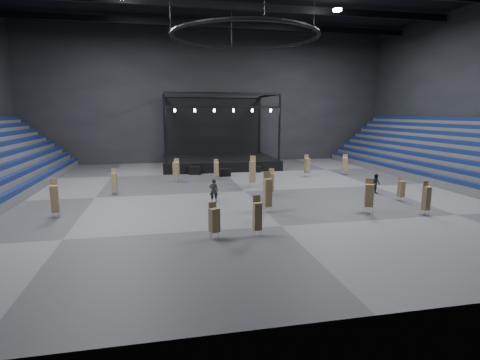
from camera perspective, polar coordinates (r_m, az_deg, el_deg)
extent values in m
plane|color=#4D4D4F|center=(33.06, 0.69, -1.74)|extent=(50.00, 50.00, 0.00)
cube|color=black|center=(53.09, -4.28, 12.51)|extent=(50.00, 0.20, 18.00)
cube|color=black|center=(12.85, 22.58, 19.12)|extent=(50.00, 0.20, 18.00)
cube|color=#0C1735|center=(34.02, -30.66, -1.21)|extent=(0.59, 40.00, 0.40)
cube|color=#0C1735|center=(34.20, -32.19, -0.02)|extent=(0.59, 40.00, 0.40)
cube|color=#48484B|center=(42.94, 29.82, 0.18)|extent=(7.20, 40.00, 0.75)
cube|color=#0C1735|center=(40.76, 26.42, 0.82)|extent=(0.59, 40.00, 0.40)
cube|color=#48484B|center=(43.18, 30.31, 0.70)|extent=(6.30, 40.00, 1.50)
cube|color=#0C1735|center=(41.22, 27.49, 1.89)|extent=(0.59, 40.00, 0.40)
cube|color=#48484B|center=(43.44, 30.79, 1.20)|extent=(5.40, 40.00, 2.25)
cube|color=#0C1735|center=(41.71, 28.54, 2.92)|extent=(0.59, 40.00, 0.40)
cube|color=#48484B|center=(43.69, 31.27, 1.70)|extent=(4.50, 40.00, 3.00)
cube|color=#0C1735|center=(42.22, 29.56, 3.94)|extent=(0.59, 40.00, 0.40)
cube|color=#48484B|center=(43.96, 31.75, 2.19)|extent=(3.60, 40.00, 3.75)
cube|color=#0C1735|center=(42.76, 30.56, 4.92)|extent=(0.59, 40.00, 0.40)
cube|color=#48484B|center=(44.22, 32.22, 2.68)|extent=(2.70, 40.00, 4.50)
cube|color=#0C1735|center=(43.32, 31.53, 5.88)|extent=(0.59, 40.00, 0.40)
cube|color=#48484B|center=(44.50, 32.68, 3.16)|extent=(1.80, 40.00, 5.25)
cube|color=#0C1735|center=(43.91, 32.49, 6.81)|extent=(0.59, 40.00, 0.40)
cube|color=black|center=(48.01, -3.29, 2.72)|extent=(14.00, 10.00, 1.20)
cube|color=black|center=(52.38, -4.12, 8.39)|extent=(13.30, 0.30, 8.00)
cylinder|color=black|center=(42.53, -11.33, 7.67)|extent=(0.24, 0.24, 7.80)
cylinder|color=black|center=(51.72, -11.43, 8.08)|extent=(0.24, 0.24, 7.80)
cylinder|color=black|center=(44.63, 6.03, 7.92)|extent=(0.24, 0.24, 7.80)
cylinder|color=black|center=(53.47, 3.01, 8.33)|extent=(0.24, 0.24, 7.80)
cube|color=black|center=(43.11, -2.48, 13.07)|extent=(13.40, 0.25, 0.25)
cube|color=black|center=(52.20, -4.15, 12.55)|extent=(13.40, 0.25, 0.25)
cube|color=black|center=(43.06, -2.46, 11.08)|extent=(13.40, 0.20, 0.20)
cylinder|color=white|center=(42.51, -9.92, 10.41)|extent=(0.24, 0.24, 0.35)
cylinder|color=white|center=(42.65, -6.91, 10.48)|extent=(0.24, 0.24, 0.35)
cylinder|color=white|center=(42.89, -3.94, 10.53)|extent=(0.24, 0.24, 0.35)
cylinder|color=white|center=(43.25, -1.00, 10.55)|extent=(0.24, 0.24, 0.35)
cylinder|color=white|center=(43.71, 1.89, 10.54)|extent=(0.24, 0.24, 0.35)
cylinder|color=white|center=(44.28, 4.70, 10.51)|extent=(0.24, 0.24, 0.35)
torus|color=black|center=(32.93, 0.74, 20.99)|extent=(12.30, 12.30, 0.30)
cylinder|color=black|center=(35.22, 11.26, 24.25)|extent=(0.04, 0.04, 5.00)
cylinder|color=black|center=(39.20, -1.31, 22.97)|extent=(0.04, 0.04, 5.00)
cylinder|color=black|center=(32.77, -10.66, 25.37)|extent=(0.04, 0.04, 5.00)
cube|color=black|center=(40.56, -1.60, 25.00)|extent=(49.00, 0.35, 0.70)
cube|color=black|center=(48.23, -3.41, 22.59)|extent=(49.00, 0.35, 0.70)
cube|color=white|center=(40.61, 14.62, 23.80)|extent=(0.60, 0.60, 0.25)
cube|color=black|center=(42.27, -6.85, 1.43)|extent=(1.47, 1.03, 0.89)
cube|color=black|center=(40.83, -2.31, 1.14)|extent=(1.26, 0.66, 0.82)
cube|color=black|center=(43.71, 2.49, 1.66)|extent=(1.18, 0.90, 0.70)
cylinder|color=silver|center=(37.83, -9.99, -0.01)|extent=(0.03, 0.03, 0.46)
cylinder|color=silver|center=(38.26, -10.01, 0.10)|extent=(0.03, 0.03, 0.46)
cylinder|color=silver|center=(37.85, -9.33, 0.01)|extent=(0.03, 0.03, 0.46)
cylinder|color=silver|center=(38.28, -9.36, 0.12)|extent=(0.03, 0.03, 0.46)
cube|color=tan|center=(37.90, -9.72, 1.53)|extent=(0.71, 0.71, 1.52)
cube|color=tan|center=(38.01, -9.64, 2.65)|extent=(0.52, 0.24, 0.84)
cylinder|color=silver|center=(34.83, 1.64, -0.75)|extent=(0.03, 0.03, 0.44)
cylinder|color=silver|center=(35.24, 1.48, -0.62)|extent=(0.03, 0.03, 0.44)
cylinder|color=silver|center=(34.93, 2.31, -0.72)|extent=(0.03, 0.03, 0.44)
cylinder|color=silver|center=(35.33, 2.15, -0.60)|extent=(0.03, 0.03, 0.44)
cube|color=tan|center=(34.88, 1.91, 1.28)|extent=(0.70, 0.70, 1.98)
cube|color=tan|center=(34.96, 1.98, 2.86)|extent=(0.50, 0.26, 1.09)
cylinder|color=silver|center=(27.46, -26.68, -4.91)|extent=(0.03, 0.03, 0.39)
cylinder|color=silver|center=(27.81, -26.49, -4.72)|extent=(0.03, 0.03, 0.39)
cylinder|color=silver|center=(27.37, -25.93, -4.90)|extent=(0.03, 0.03, 0.39)
cylinder|color=silver|center=(27.72, -25.74, -4.70)|extent=(0.03, 0.03, 0.39)
cube|color=tan|center=(27.35, -26.39, -2.60)|extent=(0.53, 0.53, 1.78)
cube|color=tan|center=(27.38, -26.48, -0.79)|extent=(0.45, 0.12, 0.98)
cylinder|color=silver|center=(31.87, 23.19, -2.70)|extent=(0.03, 0.03, 0.35)
cylinder|color=silver|center=(32.14, 22.85, -2.58)|extent=(0.03, 0.03, 0.35)
cylinder|color=silver|center=(32.06, 23.69, -2.67)|extent=(0.03, 0.03, 0.35)
cylinder|color=silver|center=(32.33, 23.34, -2.54)|extent=(0.03, 0.03, 0.35)
cube|color=tan|center=(31.94, 23.37, -1.24)|extent=(0.51, 0.51, 1.23)
cube|color=tan|center=(31.96, 23.20, -0.19)|extent=(0.41, 0.15, 0.68)
cylinder|color=silver|center=(27.19, 18.80, -4.43)|extent=(0.03, 0.03, 0.45)
cylinder|color=silver|center=(27.55, 18.35, -4.22)|extent=(0.03, 0.03, 0.45)
cylinder|color=silver|center=(27.41, 19.58, -4.36)|extent=(0.03, 0.03, 0.45)
cylinder|color=silver|center=(27.76, 19.12, -4.15)|extent=(0.03, 0.03, 0.45)
cube|color=tan|center=(27.25, 19.08, -2.23)|extent=(0.71, 0.71, 1.57)
cube|color=tan|center=(27.33, 19.11, -0.63)|extent=(0.51, 0.26, 0.86)
cylinder|color=silver|center=(26.02, 3.89, -4.59)|extent=(0.03, 0.03, 0.41)
cylinder|color=silver|center=(26.38, 3.66, -4.38)|extent=(0.03, 0.03, 0.41)
cylinder|color=silver|center=(26.12, 4.72, -4.54)|extent=(0.03, 0.03, 0.41)
cylinder|color=silver|center=(26.48, 4.48, -4.33)|extent=(0.03, 0.03, 0.41)
cube|color=tan|center=(25.98, 4.23, -1.94)|extent=(0.54, 0.54, 1.95)
cube|color=tan|center=(25.99, 4.09, 0.15)|extent=(0.48, 0.10, 1.07)
cylinder|color=silver|center=(21.10, 2.30, -8.20)|extent=(0.03, 0.03, 0.36)
cylinder|color=silver|center=(21.42, 2.08, -7.92)|extent=(0.03, 0.03, 0.36)
cylinder|color=silver|center=(21.18, 3.22, -8.14)|extent=(0.03, 0.03, 0.36)
cylinder|color=silver|center=(21.50, 2.98, -7.85)|extent=(0.03, 0.03, 0.36)
cube|color=tan|center=(21.02, 2.67, -5.53)|extent=(0.46, 0.46, 1.57)
cube|color=tan|center=(21.00, 2.54, -3.47)|extent=(0.42, 0.07, 0.86)
cylinder|color=silver|center=(38.64, -3.86, 0.29)|extent=(0.03, 0.03, 0.40)
cylinder|color=silver|center=(39.01, -3.94, 0.38)|extent=(0.03, 0.03, 0.40)
cylinder|color=silver|center=(38.69, -3.30, 0.31)|extent=(0.03, 0.03, 0.40)
cylinder|color=silver|center=(39.06, -3.39, 0.40)|extent=(0.03, 0.03, 0.40)
cube|color=tan|center=(38.71, -3.64, 1.65)|extent=(0.53, 0.53, 1.40)
cube|color=tan|center=(38.81, -3.66, 2.64)|extent=(0.46, 0.11, 0.77)
cylinder|color=silver|center=(43.16, 15.52, 1.01)|extent=(0.03, 0.03, 0.44)
cylinder|color=silver|center=(43.53, 15.27, 1.10)|extent=(0.03, 0.03, 0.44)
cylinder|color=silver|center=(43.36, 16.01, 1.02)|extent=(0.03, 0.03, 0.44)
cylinder|color=silver|center=(43.72, 15.76, 1.11)|extent=(0.03, 0.03, 0.44)
cube|color=tan|center=(43.31, 15.70, 2.31)|extent=(0.69, 0.69, 1.48)
cube|color=tan|center=(43.44, 15.72, 3.25)|extent=(0.49, 0.25, 0.81)
cylinder|color=silver|center=(33.68, -18.87, -1.75)|extent=(0.03, 0.03, 0.37)
cylinder|color=silver|center=(34.02, -18.80, -1.63)|extent=(0.03, 0.03, 0.37)
cylinder|color=silver|center=(33.64, -18.29, -1.73)|extent=(0.03, 0.03, 0.37)
cylinder|color=silver|center=(33.98, -18.22, -1.61)|extent=(0.03, 0.03, 0.37)
cube|color=tan|center=(33.66, -18.63, -0.18)|extent=(0.44, 0.44, 1.44)
cube|color=tan|center=(33.73, -18.66, 1.00)|extent=(0.42, 0.06, 0.79)
cylinder|color=silver|center=(20.65, -4.36, -8.58)|extent=(0.03, 0.03, 0.41)
cylinder|color=silver|center=(21.01, -4.50, -8.25)|extent=(0.03, 0.03, 0.41)
cylinder|color=silver|center=(20.69, -3.29, -8.52)|extent=(0.03, 0.03, 0.41)
cylinder|color=silver|center=(21.06, -3.45, -8.19)|extent=(0.03, 0.03, 0.41)
cube|color=tan|center=(20.59, -3.93, -6.10)|extent=(0.62, 0.62, 1.33)
cube|color=tan|center=(20.60, -4.22, -4.32)|extent=(0.46, 0.22, 0.73)
cylinder|color=silver|center=(28.25, 26.31, -4.53)|extent=(0.03, 0.03, 0.35)
cylinder|color=silver|center=(28.50, 25.91, -4.38)|extent=(0.03, 0.03, 0.35)
cylinder|color=silver|center=(28.45, 26.84, -4.48)|extent=(0.03, 0.03, 0.35)
cylinder|color=silver|center=(28.70, 26.43, -4.32)|extent=(0.03, 0.03, 0.35)
cube|color=tan|center=(28.26, 26.53, -2.52)|extent=(0.45, 0.45, 1.59)
cube|color=tan|center=(28.24, 26.41, -0.97)|extent=(0.40, 0.09, 0.88)
cylinder|color=silver|center=(41.09, 10.01, 0.76)|extent=(0.03, 0.03, 0.42)
cylinder|color=silver|center=(41.46, 9.80, 0.85)|extent=(0.03, 0.03, 0.42)
cylinder|color=silver|center=(41.24, 10.52, 0.78)|extent=(0.03, 0.03, 0.42)
cylinder|color=silver|center=(41.60, 10.31, 0.87)|extent=(0.03, 0.03, 0.42)
cube|color=tan|center=(41.20, 10.20, 2.19)|extent=(0.59, 0.59, 1.58)
cube|color=tan|center=(41.28, 10.08, 3.24)|extent=(0.49, 0.16, 0.87)
cylinder|color=silver|center=(31.13, 4.53, -2.16)|extent=(0.03, 0.03, 0.38)
cylinder|color=silver|center=(31.47, 4.34, -2.02)|extent=(0.03, 0.03, 0.38)
cylinder|color=silver|center=(31.23, 5.17, -2.13)|extent=(0.03, 0.03, 0.38)
cylinder|color=silver|center=(31.57, 4.98, -1.99)|extent=(0.03, 0.03, 0.38)
cube|color=tan|center=(31.16, 4.78, -0.35)|extent=(0.60, 0.60, 1.54)
cube|color=tan|center=(31.22, 4.83, 1.02)|extent=(0.43, 0.22, 0.85)
imported|color=black|center=(28.99, -4.02, -1.61)|extent=(0.72, 0.53, 1.84)
imported|color=black|center=(34.45, 20.00, -0.46)|extent=(0.64, 0.81, 1.66)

